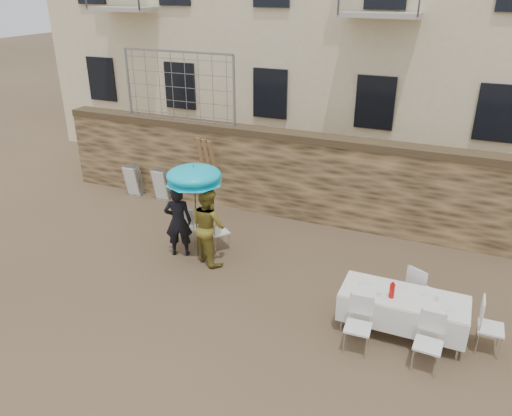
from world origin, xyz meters
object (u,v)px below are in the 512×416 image
at_px(banquet_table, 404,297).
at_px(table_chair_front_left, 358,326).
at_px(couple_chair_left, 192,225).
at_px(chair_stack_right, 163,183).
at_px(umbrella, 194,178).
at_px(table_chair_back, 420,288).
at_px(table_chair_side, 491,327).
at_px(man_suit, 178,221).
at_px(woman_dress, 208,226).
at_px(couple_chair_right, 219,230).
at_px(chair_stack_left, 136,179).
at_px(table_chair_front_right, 428,344).
at_px(soda_bottle, 392,291).

distance_m(banquet_table, table_chair_front_left, 0.99).
bearing_deg(couple_chair_left, chair_stack_right, -40.45).
distance_m(umbrella, table_chair_back, 4.98).
xyz_separation_m(banquet_table, table_chair_side, (1.40, 0.10, -0.25)).
distance_m(couple_chair_left, banquet_table, 5.19).
bearing_deg(man_suit, couple_chair_left, -113.87).
bearing_deg(woman_dress, chair_stack_right, -13.66).
distance_m(man_suit, table_chair_side, 6.44).
distance_m(table_chair_front_left, table_chair_back, 1.74).
bearing_deg(table_chair_back, umbrella, 23.61).
xyz_separation_m(table_chair_front_left, table_chair_side, (2.00, 0.85, 0.00)).
xyz_separation_m(couple_chair_right, table_chair_back, (4.48, -0.63, 0.00)).
relative_size(umbrella, table_chair_back, 2.06).
bearing_deg(table_chair_side, banquet_table, 93.28).
distance_m(banquet_table, table_chair_back, 0.86).
bearing_deg(woman_dress, table_chair_side, -159.50).
relative_size(table_chair_side, chair_stack_right, 1.04).
relative_size(banquet_table, chair_stack_right, 2.28).
xyz_separation_m(table_chair_front_left, chair_stack_left, (-7.38, 4.21, -0.02)).
bearing_deg(table_chair_front_right, man_suit, 166.07).
xyz_separation_m(chair_stack_left, chair_stack_right, (0.90, 0.00, 0.00)).
height_order(man_suit, couple_chair_right, man_suit).
relative_size(banquet_table, table_chair_front_left, 2.19).
distance_m(couple_chair_left, chair_stack_left, 3.62).
xyz_separation_m(banquet_table, table_chair_front_left, (-0.60, -0.75, -0.25)).
bearing_deg(table_chair_front_right, table_chair_front_left, -177.32).
bearing_deg(man_suit, chair_stack_left, -64.50).
distance_m(table_chair_side, chair_stack_left, 9.96).
distance_m(couple_chair_right, chair_stack_right, 3.45).
xyz_separation_m(table_chair_front_right, table_chair_back, (-0.30, 1.55, 0.00)).
bearing_deg(chair_stack_left, man_suit, -40.63).
bearing_deg(man_suit, chair_stack_right, -74.67).
bearing_deg(banquet_table, soda_bottle, -143.13).
xyz_separation_m(man_suit, banquet_table, (4.98, -0.88, -0.09)).
height_order(umbrella, table_chair_back, umbrella).
relative_size(banquet_table, table_chair_front_right, 2.19).
distance_m(man_suit, umbrella, 1.12).
height_order(banquet_table, table_chair_front_right, table_chair_front_right).
height_order(woman_dress, soda_bottle, woman_dress).
bearing_deg(soda_bottle, chair_stack_left, 155.11).
distance_m(umbrella, soda_bottle, 4.62).
bearing_deg(chair_stack_left, couple_chair_right, -28.68).
relative_size(couple_chair_left, table_chair_back, 1.00).
height_order(chair_stack_left, chair_stack_right, same).
bearing_deg(couple_chair_left, man_suit, 93.50).
height_order(woman_dress, umbrella, umbrella).
relative_size(woman_dress, table_chair_back, 1.79).
bearing_deg(table_chair_side, soda_bottle, 98.08).
relative_size(man_suit, woman_dress, 0.95).
height_order(woman_dress, chair_stack_left, woman_dress).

